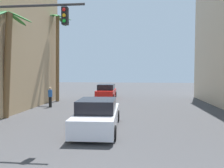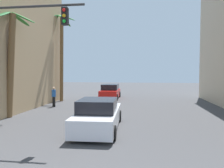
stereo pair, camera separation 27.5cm
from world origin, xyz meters
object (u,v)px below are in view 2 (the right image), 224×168
(car_lead, at_px, (99,115))
(pedestrian_far_left, at_px, (54,95))
(traffic_light_mast, at_px, (1,44))
(palm_tree_mid_left, at_px, (11,53))
(palm_tree_far_left, at_px, (61,48))
(car_far, at_px, (110,92))

(car_lead, bearing_deg, pedestrian_far_left, 128.06)
(traffic_light_mast, distance_m, car_lead, 5.49)
(palm_tree_mid_left, height_order, pedestrian_far_left, palm_tree_mid_left)
(car_lead, xyz_separation_m, palm_tree_far_left, (-5.79, 10.15, 4.59))
(traffic_light_mast, height_order, pedestrian_far_left, traffic_light_mast)
(palm_tree_mid_left, bearing_deg, car_far, 65.37)
(car_far, bearing_deg, traffic_light_mast, -99.96)
(palm_tree_mid_left, relative_size, palm_tree_far_left, 0.79)
(traffic_light_mast, bearing_deg, palm_tree_mid_left, 118.03)
(palm_tree_mid_left, bearing_deg, traffic_light_mast, -61.97)
(car_far, bearing_deg, pedestrian_far_left, -121.28)
(car_far, relative_size, palm_tree_mid_left, 0.64)
(car_far, height_order, palm_tree_far_left, palm_tree_far_left)
(palm_tree_far_left, bearing_deg, traffic_light_mast, -80.94)
(pedestrian_far_left, bearing_deg, palm_tree_far_left, 101.08)
(palm_tree_mid_left, bearing_deg, car_lead, -19.90)
(traffic_light_mast, relative_size, palm_tree_far_left, 0.66)
(pedestrian_far_left, bearing_deg, palm_tree_mid_left, -103.48)
(car_far, xyz_separation_m, palm_tree_far_left, (-4.53, -2.60, 4.56))
(palm_tree_mid_left, distance_m, palm_tree_far_left, 8.04)
(palm_tree_far_left, xyz_separation_m, pedestrian_far_left, (0.72, -3.68, -4.34))
(traffic_light_mast, relative_size, car_far, 1.32)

